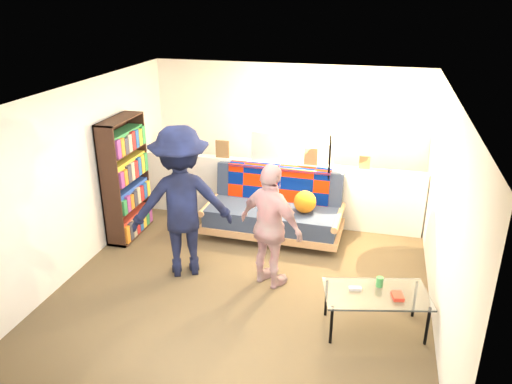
{
  "coord_description": "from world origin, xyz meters",
  "views": [
    {
      "loc": [
        1.48,
        -5.36,
        3.49
      ],
      "look_at": [
        0.0,
        0.4,
        1.05
      ],
      "focal_mm": 35.0,
      "sensor_mm": 36.0,
      "label": 1
    }
  ],
  "objects_px": {
    "floor_lamp": "(331,162)",
    "person_right": "(271,227)",
    "person_left": "(182,202)",
    "bookshelf": "(126,182)",
    "futon_sofa": "(275,209)",
    "coffee_table": "(377,295)"
  },
  "relations": [
    {
      "from": "futon_sofa",
      "to": "floor_lamp",
      "type": "xyz_separation_m",
      "value": [
        0.77,
        0.23,
        0.74
      ]
    },
    {
      "from": "person_left",
      "to": "bookshelf",
      "type": "bearing_deg",
      "value": -58.9
    },
    {
      "from": "person_right",
      "to": "floor_lamp",
      "type": "bearing_deg",
      "value": -80.71
    },
    {
      "from": "bookshelf",
      "to": "person_right",
      "type": "relative_size",
      "value": 1.13
    },
    {
      "from": "coffee_table",
      "to": "floor_lamp",
      "type": "bearing_deg",
      "value": 109.58
    },
    {
      "from": "bookshelf",
      "to": "futon_sofa",
      "type": "bearing_deg",
      "value": 14.15
    },
    {
      "from": "floor_lamp",
      "to": "person_right",
      "type": "relative_size",
      "value": 1.02
    },
    {
      "from": "bookshelf",
      "to": "floor_lamp",
      "type": "height_order",
      "value": "bookshelf"
    },
    {
      "from": "floor_lamp",
      "to": "person_right",
      "type": "bearing_deg",
      "value": -108.29
    },
    {
      "from": "futon_sofa",
      "to": "person_right",
      "type": "xyz_separation_m",
      "value": [
        0.24,
        -1.36,
        0.39
      ]
    },
    {
      "from": "bookshelf",
      "to": "person_right",
      "type": "xyz_separation_m",
      "value": [
        2.38,
        -0.82,
        -0.04
      ]
    },
    {
      "from": "bookshelf",
      "to": "person_left",
      "type": "xyz_separation_m",
      "value": [
        1.22,
        -0.8,
        0.15
      ]
    },
    {
      "from": "person_left",
      "to": "person_right",
      "type": "xyz_separation_m",
      "value": [
        1.16,
        -0.02,
        -0.19
      ]
    },
    {
      "from": "bookshelf",
      "to": "coffee_table",
      "type": "relative_size",
      "value": 1.48
    },
    {
      "from": "bookshelf",
      "to": "person_left",
      "type": "height_order",
      "value": "person_left"
    },
    {
      "from": "futon_sofa",
      "to": "person_right",
      "type": "height_order",
      "value": "person_right"
    },
    {
      "from": "coffee_table",
      "to": "person_right",
      "type": "distance_m",
      "value": 1.49
    },
    {
      "from": "person_right",
      "to": "coffee_table",
      "type": "bearing_deg",
      "value": -177.52
    },
    {
      "from": "person_right",
      "to": "bookshelf",
      "type": "bearing_deg",
      "value": 8.48
    },
    {
      "from": "bookshelf",
      "to": "person_left",
      "type": "distance_m",
      "value": 1.47
    },
    {
      "from": "floor_lamp",
      "to": "person_left",
      "type": "height_order",
      "value": "person_left"
    },
    {
      "from": "floor_lamp",
      "to": "futon_sofa",
      "type": "bearing_deg",
      "value": -163.41
    }
  ]
}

